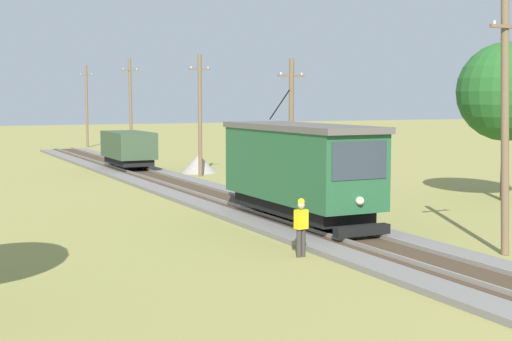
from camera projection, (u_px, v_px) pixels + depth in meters
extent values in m
cube|color=#235633|center=(299.00, 165.00, 27.27)|extent=(2.50, 8.00, 2.60)
cube|color=#56514C|center=(299.00, 127.00, 27.13)|extent=(2.60, 8.32, 0.22)
cube|color=black|center=(299.00, 207.00, 27.42)|extent=(2.10, 7.04, 0.44)
cube|color=#2D3842|center=(360.00, 160.00, 23.63)|extent=(2.10, 0.03, 1.25)
cube|color=#2D3842|center=(328.00, 154.00, 27.78)|extent=(0.02, 6.72, 1.04)
sphere|color=#F4EAB2|center=(360.00, 201.00, 23.72)|extent=(0.28, 0.28, 0.28)
cylinder|color=black|center=(279.00, 105.00, 28.49)|extent=(0.05, 1.67, 1.19)
cube|color=black|center=(362.00, 230.00, 23.68)|extent=(2.00, 0.36, 0.32)
cylinder|color=black|center=(330.00, 215.00, 25.42)|extent=(1.54, 0.80, 0.80)
cylinder|color=black|center=(272.00, 199.00, 29.43)|extent=(1.54, 0.80, 0.80)
cube|color=#384C33|center=(128.00, 145.00, 47.90)|extent=(2.40, 5.20, 1.70)
cube|color=black|center=(129.00, 161.00, 48.01)|extent=(2.02, 4.78, 0.38)
cylinder|color=black|center=(135.00, 163.00, 46.61)|extent=(1.54, 0.76, 0.76)
cylinder|color=black|center=(122.00, 159.00, 49.41)|extent=(1.54, 0.76, 0.76)
cylinder|color=brown|center=(505.00, 126.00, 22.09)|extent=(0.24, 0.59, 7.85)
cube|color=brown|center=(508.00, 27.00, 21.80)|extent=(1.40, 0.10, 0.10)
cylinder|color=silver|center=(494.00, 22.00, 21.55)|extent=(0.08, 0.08, 0.10)
cylinder|color=brown|center=(291.00, 130.00, 34.27)|extent=(0.24, 0.28, 6.64)
cube|color=brown|center=(291.00, 76.00, 34.02)|extent=(1.40, 0.10, 0.10)
cylinder|color=silver|center=(281.00, 73.00, 33.77)|extent=(0.08, 0.08, 0.10)
cylinder|color=silver|center=(302.00, 74.00, 34.25)|extent=(0.08, 0.08, 0.10)
cylinder|color=brown|center=(200.00, 116.00, 44.69)|extent=(0.24, 0.28, 7.47)
cube|color=brown|center=(200.00, 69.00, 44.41)|extent=(1.40, 0.10, 0.10)
cylinder|color=silver|center=(191.00, 67.00, 44.17)|extent=(0.08, 0.08, 0.10)
cylinder|color=silver|center=(208.00, 68.00, 44.64)|extent=(0.08, 0.08, 0.10)
cylinder|color=brown|center=(131.00, 109.00, 58.21)|extent=(0.24, 0.44, 8.02)
cube|color=brown|center=(130.00, 70.00, 57.91)|extent=(1.40, 0.10, 0.10)
cylinder|color=silver|center=(123.00, 69.00, 57.66)|extent=(0.08, 0.08, 0.10)
cylinder|color=silver|center=(137.00, 69.00, 58.14)|extent=(0.08, 0.08, 0.10)
cylinder|color=brown|center=(87.00, 106.00, 72.00)|extent=(0.24, 0.32, 8.11)
cube|color=brown|center=(86.00, 75.00, 71.70)|extent=(1.40, 0.10, 0.10)
cylinder|color=silver|center=(80.00, 74.00, 71.45)|extent=(0.08, 0.08, 0.10)
cylinder|color=silver|center=(92.00, 74.00, 71.93)|extent=(0.08, 0.08, 0.10)
cone|color=gray|center=(199.00, 164.00, 47.25)|extent=(2.37, 2.37, 1.18)
cylinder|color=#38332D|center=(303.00, 243.00, 22.03)|extent=(0.15, 0.15, 0.86)
cylinder|color=#38332D|center=(299.00, 243.00, 21.94)|extent=(0.15, 0.15, 0.86)
cube|color=yellow|center=(301.00, 219.00, 21.92)|extent=(0.41, 0.30, 0.58)
sphere|color=tan|center=(301.00, 205.00, 21.88)|extent=(0.22, 0.22, 0.22)
sphere|color=yellow|center=(301.00, 202.00, 21.87)|extent=(0.21, 0.21, 0.21)
cylinder|color=#4C3823|center=(504.00, 165.00, 34.18)|extent=(0.32, 0.32, 3.37)
sphere|color=#235B23|center=(507.00, 92.00, 33.85)|extent=(4.60, 4.60, 4.60)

